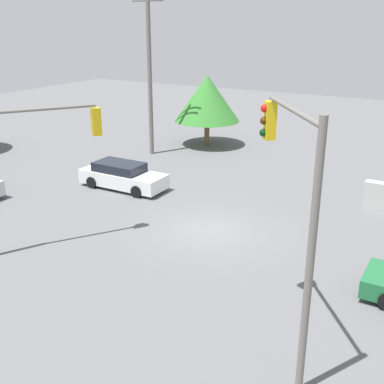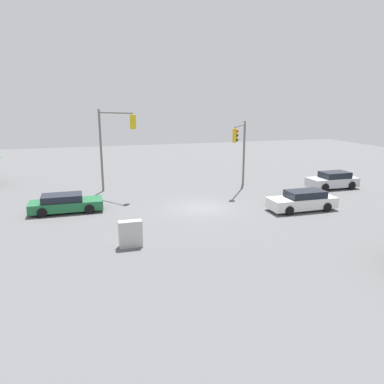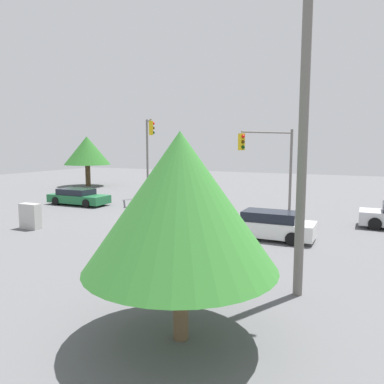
# 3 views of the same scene
# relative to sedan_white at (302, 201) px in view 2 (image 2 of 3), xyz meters

# --- Properties ---
(ground_plane) EXTENTS (80.00, 80.00, 0.00)m
(ground_plane) POSITION_rel_sedan_white_xyz_m (-6.53, 2.55, -0.66)
(ground_plane) COLOR #5B5B5E
(sedan_white) EXTENTS (4.66, 1.85, 1.36)m
(sedan_white) POSITION_rel_sedan_white_xyz_m (0.00, 0.00, 0.00)
(sedan_white) COLOR silver
(sedan_white) RESTS_ON ground_plane
(sedan_silver) EXTENTS (4.24, 1.93, 1.42)m
(sedan_silver) POSITION_rel_sedan_white_xyz_m (6.22, 5.06, 0.03)
(sedan_silver) COLOR silver
(sedan_silver) RESTS_ON ground_plane
(sedan_green) EXTENTS (4.74, 1.95, 1.23)m
(sedan_green) POSITION_rel_sedan_white_xyz_m (-15.54, 4.18, -0.06)
(sedan_green) COLOR #1E6638
(sedan_green) RESTS_ON ground_plane
(traffic_signal_main) EXTENTS (2.77, 3.91, 5.61)m
(traffic_signal_main) POSITION_rel_sedan_white_xyz_m (-1.54, 7.15, 3.25)
(traffic_signal_main) COLOR slate
(traffic_signal_main) RESTS_ON ground_plane
(traffic_signal_cross) EXTENTS (2.58, 3.37, 6.67)m
(traffic_signal_cross) POSITION_rel_sedan_white_xyz_m (-11.81, 8.47, 3.90)
(traffic_signal_cross) COLOR slate
(traffic_signal_cross) RESTS_ON ground_plane
(electrical_cabinet) EXTENTS (1.18, 0.50, 1.38)m
(electrical_cabinet) POSITION_rel_sedan_white_xyz_m (-12.18, -3.32, 0.03)
(electrical_cabinet) COLOR #B2B2AD
(electrical_cabinet) RESTS_ON ground_plane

